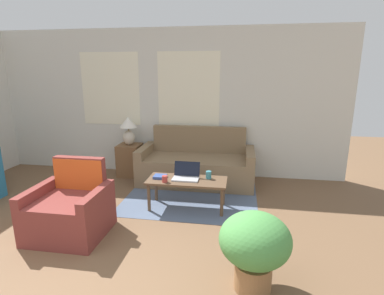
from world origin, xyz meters
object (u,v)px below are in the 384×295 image
(table_lamp, at_px, (128,128))
(cup_yellow, at_px, (209,175))
(armchair, at_px, (71,211))
(laptop, at_px, (186,175))
(couch, at_px, (197,166))
(coffee_table, at_px, (187,183))
(cup_navy, at_px, (165,179))
(book_red, at_px, (160,177))
(potted_plant, at_px, (255,245))

(table_lamp, height_order, cup_yellow, table_lamp)
(armchair, distance_m, laptop, 1.52)
(armchair, bearing_deg, couch, 57.83)
(coffee_table, bearing_deg, armchair, -144.78)
(couch, relative_size, laptop, 5.37)
(armchair, height_order, cup_navy, armchair)
(coffee_table, relative_size, book_red, 6.38)
(table_lamp, height_order, book_red, table_lamp)
(armchair, bearing_deg, potted_plant, -16.96)
(laptop, bearing_deg, book_red, -175.15)
(armchair, xyz_separation_m, book_red, (0.84, 0.87, 0.16))
(coffee_table, xyz_separation_m, cup_navy, (-0.28, -0.14, 0.09))
(couch, relative_size, table_lamp, 3.82)
(armchair, height_order, laptop, armchair)
(potted_plant, bearing_deg, armchair, 163.04)
(armchair, bearing_deg, coffee_table, 35.22)
(couch, bearing_deg, coffee_table, -89.04)
(coffee_table, bearing_deg, cup_yellow, 17.24)
(cup_yellow, height_order, book_red, cup_yellow)
(armchair, relative_size, cup_yellow, 8.08)
(potted_plant, bearing_deg, book_red, 129.30)
(couch, xyz_separation_m, book_red, (-0.37, -1.05, 0.15))
(laptop, xyz_separation_m, book_red, (-0.36, -0.03, -0.03))
(cup_navy, xyz_separation_m, potted_plant, (1.13, -1.36, -0.03))
(couch, height_order, coffee_table, couch)
(book_red, bearing_deg, couch, 70.74)
(table_lamp, xyz_separation_m, potted_plant, (2.12, -2.68, -0.45))
(couch, relative_size, armchair, 2.26)
(coffee_table, height_order, book_red, book_red)
(couch, relative_size, potted_plant, 2.72)
(potted_plant, bearing_deg, cup_navy, 129.72)
(laptop, bearing_deg, potted_plant, -60.52)
(table_lamp, distance_m, book_red, 1.54)
(book_red, xyz_separation_m, potted_plant, (1.23, -1.51, -0.01))
(coffee_table, distance_m, cup_yellow, 0.32)
(coffee_table, distance_m, potted_plant, 1.72)
(cup_navy, bearing_deg, book_red, 125.33)
(cup_yellow, bearing_deg, cup_navy, -157.70)
(armchair, relative_size, cup_navy, 9.48)
(coffee_table, relative_size, laptop, 3.04)
(book_red, bearing_deg, cup_yellow, 6.85)
(laptop, xyz_separation_m, cup_yellow, (0.31, 0.05, 0.00))
(armchair, xyz_separation_m, cup_navy, (0.95, 0.72, 0.19))
(laptop, bearing_deg, cup_yellow, 9.19)
(coffee_table, distance_m, laptop, 0.11)
(coffee_table, xyz_separation_m, cup_yellow, (0.29, 0.09, 0.10))
(book_red, bearing_deg, table_lamp, 126.94)
(laptop, distance_m, potted_plant, 1.77)
(armchair, bearing_deg, cup_yellow, 32.23)
(couch, distance_m, laptop, 1.03)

